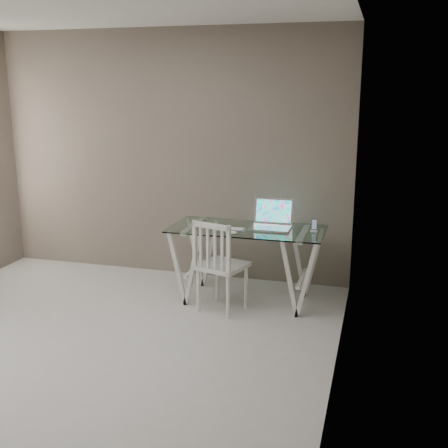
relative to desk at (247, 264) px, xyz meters
The scene contains 7 objects.
room 2.35m from the desk, 124.34° to the right, with size 4.50×4.52×2.71m.
desk is the anchor object (origin of this frame).
chair 0.42m from the desk, 117.82° to the right, with size 0.51×0.51×0.90m.
laptop 0.49m from the desk, 25.52° to the left, with size 0.39×0.33×0.27m.
keyboard 0.40m from the desk, 152.45° to the right, with size 0.27×0.12×0.01m, color silver.
mouse 0.46m from the desk, 108.15° to the right, with size 0.10×0.06×0.03m, color white.
phone_dock 0.76m from the desk, ahead, with size 0.07×0.07×0.12m.
Camera 1 is at (2.24, -3.54, 2.10)m, focal length 45.00 mm.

